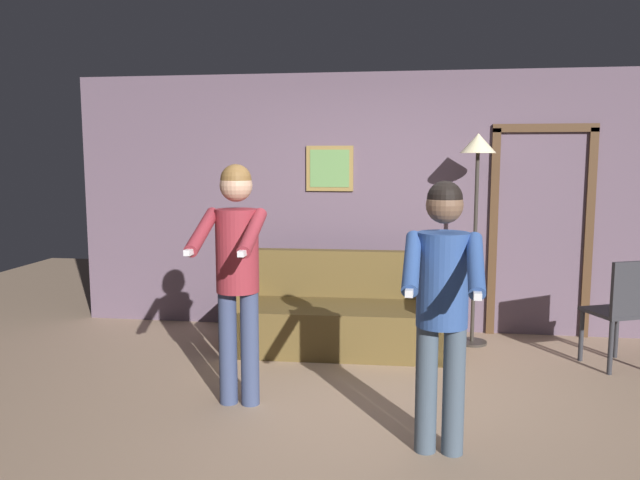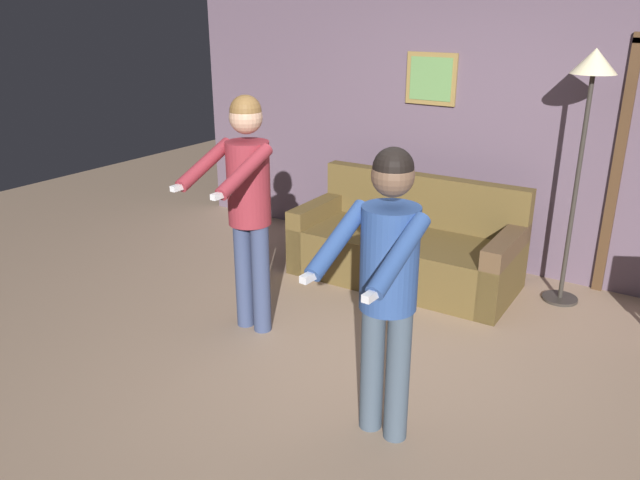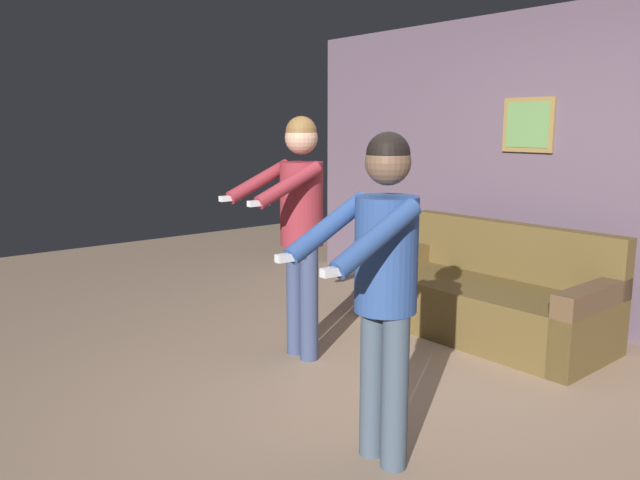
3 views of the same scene
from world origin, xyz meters
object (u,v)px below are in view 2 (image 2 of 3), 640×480
at_px(person_standing_left, 247,194).
at_px(person_standing_right, 387,274).
at_px(couch, 406,249).
at_px(torchiere_lamp, 590,96).

distance_m(person_standing_left, person_standing_right, 1.49).
distance_m(couch, person_standing_left, 1.73).
bearing_deg(couch, person_standing_left, -110.38).
bearing_deg(person_standing_right, person_standing_left, 158.06).
relative_size(couch, person_standing_left, 1.12).
distance_m(torchiere_lamp, person_standing_right, 2.45).
distance_m(torchiere_lamp, person_standing_left, 2.59).
xyz_separation_m(person_standing_left, person_standing_right, (1.38, -0.56, -0.07)).
bearing_deg(person_standing_right, torchiere_lamp, 79.84).
bearing_deg(torchiere_lamp, person_standing_left, -135.60).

